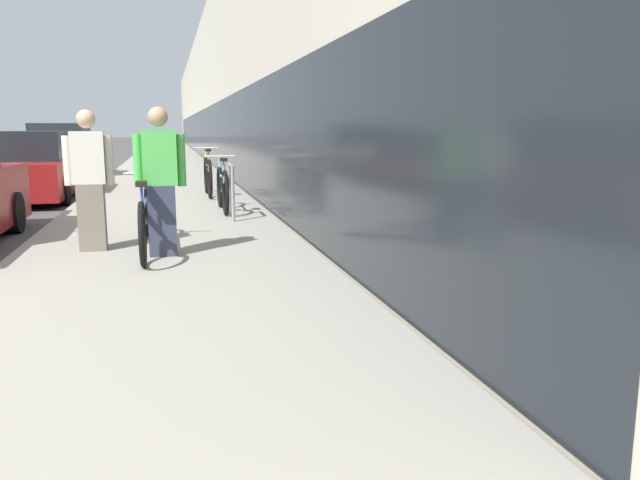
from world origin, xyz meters
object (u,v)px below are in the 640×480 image
at_px(vintage_roadster_curbside, 30,169).
at_px(tandem_bicycle, 145,219).
at_px(parked_sedan_far, 62,155).
at_px(bike_rack_hoop, 231,186).
at_px(person_bystander, 90,181).
at_px(person_rider, 161,182).
at_px(cruiser_bike_nearest, 222,188).
at_px(cruiser_bike_middle, 208,176).

bearing_deg(vintage_roadster_curbside, tandem_bicycle, -70.26).
relative_size(vintage_roadster_curbside, parked_sedan_far, 1.07).
height_order(bike_rack_hoop, vintage_roadster_curbside, vintage_roadster_curbside).
xyz_separation_m(person_bystander, vintage_roadster_curbside, (-2.03, 7.10, -0.27)).
bearing_deg(tandem_bicycle, person_rider, -58.31).
xyz_separation_m(cruiser_bike_nearest, vintage_roadster_curbside, (-3.75, 4.02, 0.14)).
xyz_separation_m(person_bystander, parked_sedan_far, (-2.16, 12.30, -0.19)).
relative_size(tandem_bicycle, vintage_roadster_curbside, 0.54).
bearing_deg(person_bystander, cruiser_bike_nearest, 60.74).
distance_m(person_rider, vintage_roadster_curbside, 8.09).
height_order(vintage_roadster_curbside, parked_sedan_far, parked_sedan_far).
height_order(tandem_bicycle, bike_rack_hoop, bike_rack_hoop).
height_order(cruiser_bike_nearest, vintage_roadster_curbside, vintage_roadster_curbside).
xyz_separation_m(bike_rack_hoop, vintage_roadster_curbside, (-3.80, 4.99, 0.01)).
bearing_deg(person_bystander, person_rider, -32.11).
height_order(cruiser_bike_nearest, parked_sedan_far, parked_sedan_far).
relative_size(bike_rack_hoop, cruiser_bike_middle, 0.45).
height_order(tandem_bicycle, person_rider, person_rider).
relative_size(person_bystander, parked_sedan_far, 0.37).
height_order(cruiser_bike_nearest, cruiser_bike_middle, cruiser_bike_middle).
bearing_deg(cruiser_bike_middle, bike_rack_hoop, -87.84).
distance_m(tandem_bicycle, person_rider, 0.57).
distance_m(tandem_bicycle, person_bystander, 0.75).
distance_m(person_rider, bike_rack_hoop, 2.80).
xyz_separation_m(person_rider, cruiser_bike_middle, (0.87, 6.06, -0.39)).
distance_m(tandem_bicycle, parked_sedan_far, 12.78).
distance_m(cruiser_bike_nearest, parked_sedan_far, 10.01).
relative_size(cruiser_bike_nearest, cruiser_bike_middle, 0.96).
xyz_separation_m(cruiser_bike_nearest, cruiser_bike_middle, (-0.08, 2.50, 0.03)).
bearing_deg(tandem_bicycle, cruiser_bike_nearest, 70.72).
xyz_separation_m(bike_rack_hoop, cruiser_bike_nearest, (-0.05, 0.96, -0.13)).
height_order(person_bystander, bike_rack_hoop, person_bystander).
xyz_separation_m(person_bystander, bike_rack_hoop, (1.77, 2.11, -0.28)).
distance_m(tandem_bicycle, cruiser_bike_middle, 5.85).
relative_size(tandem_bicycle, cruiser_bike_nearest, 1.36).
relative_size(person_rider, cruiser_bike_middle, 0.85).
distance_m(bike_rack_hoop, cruiser_bike_nearest, 0.97).
xyz_separation_m(person_rider, vintage_roadster_curbside, (-2.80, 7.59, -0.28)).
distance_m(vintage_roadster_curbside, parked_sedan_far, 5.21).
bearing_deg(vintage_roadster_curbside, person_rider, -69.73).
bearing_deg(cruiser_bike_nearest, parked_sedan_far, 112.80).
bearing_deg(bike_rack_hoop, tandem_bicycle, -117.41).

